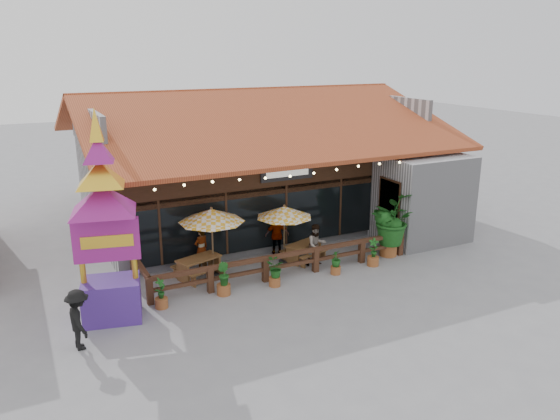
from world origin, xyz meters
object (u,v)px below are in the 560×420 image
umbrella_right (284,212)px  thai_sign_tower (103,204)px  umbrella_left (212,216)px  pedestrian (79,320)px  tropical_plant (390,221)px  picnic_table_left (199,264)px  picnic_table_right (304,249)px

umbrella_right → thai_sign_tower: (-6.63, -1.82, 1.59)m
umbrella_left → umbrella_right: size_ratio=1.33×
thai_sign_tower → pedestrian: thai_sign_tower is taller
tropical_plant → umbrella_left: bearing=169.2°
picnic_table_left → picnic_table_right: (4.09, -0.20, -0.04)m
umbrella_left → picnic_table_left: (-0.56, -0.08, -1.68)m
picnic_table_right → thai_sign_tower: thai_sign_tower is taller
picnic_table_right → pedestrian: 8.96m
pedestrian → picnic_table_left: bearing=-60.9°
picnic_table_left → thai_sign_tower: size_ratio=0.28×
picnic_table_right → tropical_plant: tropical_plant is taller
picnic_table_right → thai_sign_tower: 8.15m
picnic_table_left → umbrella_left: bearing=8.2°
umbrella_right → picnic_table_right: size_ratio=1.31×
thai_sign_tower → tropical_plant: bearing=3.3°
umbrella_left → thai_sign_tower: (-3.84, -1.90, 1.38)m
picnic_table_left → tropical_plant: bearing=-9.4°
picnic_table_right → tropical_plant: bearing=-17.4°
pedestrian → umbrella_left: bearing=-63.4°
umbrella_left → umbrella_right: 2.81m
thai_sign_tower → pedestrian: bearing=-128.6°
picnic_table_right → thai_sign_tower: bearing=-167.6°
picnic_table_left → tropical_plant: 7.46m
picnic_table_left → pedestrian: size_ratio=1.11×
pedestrian → thai_sign_tower: bearing=-45.5°
tropical_plant → pedestrian: bearing=-170.5°
umbrella_right → picnic_table_left: size_ratio=1.22×
umbrella_right → picnic_table_left: (-3.36, -0.00, -1.47)m
umbrella_left → picnic_table_right: size_ratio=1.74×
picnic_table_right → pedestrian: size_ratio=1.03×
pedestrian → tropical_plant: bearing=-87.4°
tropical_plant → thai_sign_tower: bearing=-176.7°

